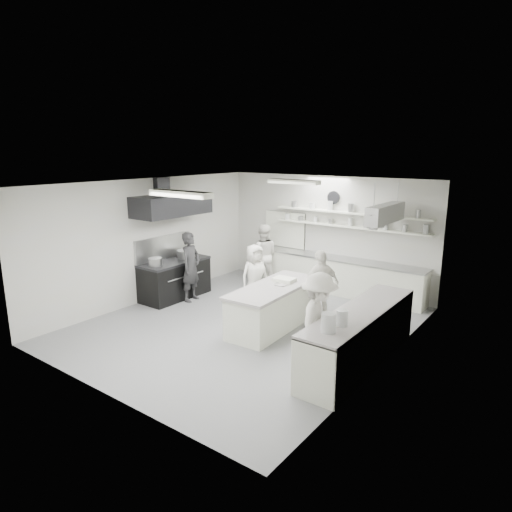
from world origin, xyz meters
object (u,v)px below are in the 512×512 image
Objects in this scene: back_counter at (330,274)px; right_counter at (359,338)px; cook_stove at (191,267)px; cook_back at (263,255)px; stove at (175,280)px; prep_island at (273,308)px.

right_counter is (2.35, -3.40, 0.01)m from back_counter.
cook_stove reaches higher than cook_back.
stove is 1.05× the size of cook_stove.
stove is at bearing 88.07° from cook_stove.
cook_stove reaches higher than stove.
stove is 1.06× the size of cook_back.
back_counter is 2.91× the size of cook_stove.
cook_back reaches higher than right_counter.
prep_island is 3.10m from cook_back.
back_counter is (2.90, 2.80, 0.01)m from stove.
cook_stove is at bearing 38.92° from cook_back.
back_counter is 1.89m from cook_back.
stove is 2.52m from cook_back.
back_counter is 2.15× the size of prep_island.
prep_island is at bearing -85.72° from back_counter.
cook_stove reaches higher than right_counter.
cook_stove reaches higher than prep_island.
cook_stove is at bearing -131.28° from back_counter.
cook_stove is (0.51, 0.08, 0.41)m from stove.
cook_back is (-1.75, -0.60, 0.39)m from back_counter.
back_counter reaches higher than stove.
right_counter is at bearing 111.41° from cook_back.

